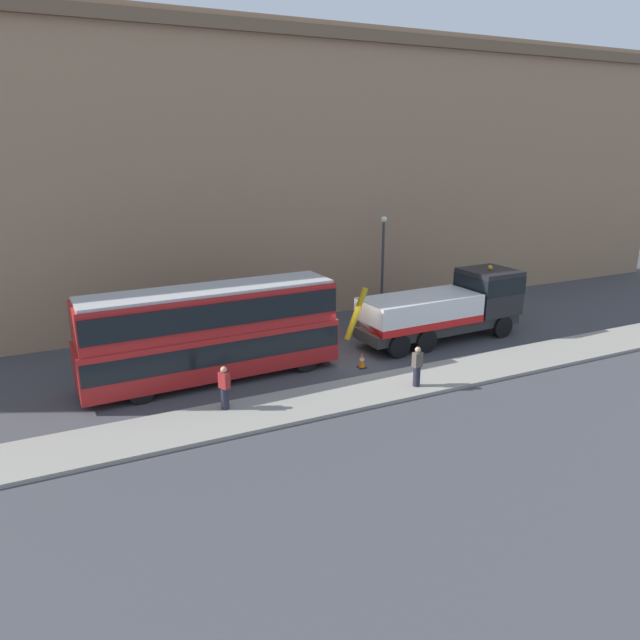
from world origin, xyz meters
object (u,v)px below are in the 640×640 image
object	(u,v)px
recovery_tow_truck	(447,307)
traffic_cone_near_bus	(362,361)
pedestrian_onlooker	(225,388)
street_lamp	(383,257)
pedestrian_bystander	(417,367)
double_decker_bus	(211,330)

from	to	relation	value
recovery_tow_truck	traffic_cone_near_bus	xyz separation A→B (m)	(-5.96, -1.65, -1.42)
pedestrian_onlooker	street_lamp	bearing A→B (deg)	9.64
pedestrian_onlooker	pedestrian_bystander	world-z (taller)	same
recovery_tow_truck	pedestrian_onlooker	xyz separation A→B (m)	(-12.92, -3.45, -0.77)
double_decker_bus	pedestrian_bystander	world-z (taller)	double_decker_bus
double_decker_bus	pedestrian_onlooker	world-z (taller)	double_decker_bus
pedestrian_onlooker	traffic_cone_near_bus	size ratio (longest dim) A/B	2.38
pedestrian_bystander	street_lamp	bearing A→B (deg)	-33.57
recovery_tow_truck	street_lamp	xyz separation A→B (m)	(-0.61, 5.43, 1.71)
pedestrian_bystander	traffic_cone_near_bus	bearing A→B (deg)	5.26
traffic_cone_near_bus	pedestrian_bystander	bearing A→B (deg)	-75.11
recovery_tow_truck	pedestrian_onlooker	size ratio (longest dim) A/B	5.96
double_decker_bus	recovery_tow_truck	bearing A→B (deg)	-2.12
traffic_cone_near_bus	double_decker_bus	bearing A→B (deg)	165.74
pedestrian_bystander	traffic_cone_near_bus	world-z (taller)	pedestrian_bystander
recovery_tow_truck	pedestrian_bystander	world-z (taller)	recovery_tow_truck
recovery_tow_truck	street_lamp	distance (m)	5.73
recovery_tow_truck	pedestrian_onlooker	world-z (taller)	recovery_tow_truck
pedestrian_bystander	street_lamp	xyz separation A→B (m)	(4.53, 10.20, 2.49)
pedestrian_onlooker	pedestrian_bystander	distance (m)	7.90
pedestrian_bystander	double_decker_bus	bearing A→B (deg)	47.20
double_decker_bus	pedestrian_bystander	xyz separation A→B (m)	(7.26, -4.74, -1.25)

